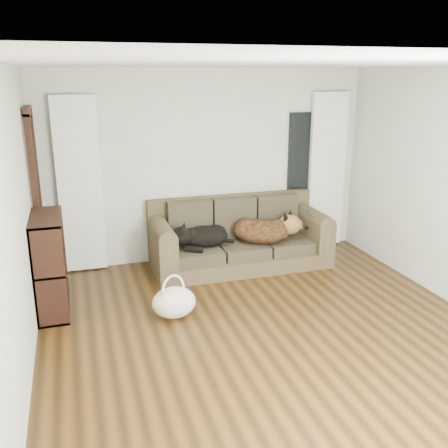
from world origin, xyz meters
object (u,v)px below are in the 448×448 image
object	(u,v)px
dog_black_lab	(202,237)
bookshelf	(50,268)
dog_shepherd	(263,232)
tote_bag	(174,303)
sofa	(240,234)

from	to	relation	value
dog_black_lab	bookshelf	bearing A→B (deg)	-154.79
dog_shepherd	tote_bag	xyz separation A→B (m)	(-1.46, -1.12, -0.33)
sofa	bookshelf	bearing A→B (deg)	-164.82
tote_bag	bookshelf	bearing A→B (deg)	155.21
dog_black_lab	bookshelf	world-z (taller)	bookshelf
dog_shepherd	tote_bag	distance (m)	1.87
sofa	bookshelf	size ratio (longest dim) A/B	2.18
dog_black_lab	bookshelf	distance (m)	1.96
tote_bag	dog_shepherd	bearing A→B (deg)	37.62
dog_black_lab	tote_bag	size ratio (longest dim) A/B	1.34
dog_black_lab	dog_shepherd	distance (m)	0.84
dog_black_lab	dog_shepherd	size ratio (longest dim) A/B	0.83
dog_black_lab	dog_shepherd	xyz separation A→B (m)	(0.84, -0.06, 0.01)
sofa	bookshelf	distance (m)	2.49
tote_bag	bookshelf	size ratio (longest dim) A/B	0.44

